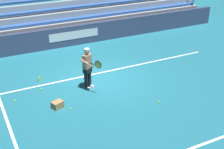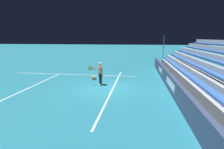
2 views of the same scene
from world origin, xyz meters
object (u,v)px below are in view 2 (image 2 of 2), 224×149
tennis_ball_by_box (61,77)px  tennis_ball_far_right (109,76)px  tennis_ball_midcourt (62,91)px  ball_box_cardboard (94,78)px  tennis_ball_far_left (113,80)px  tennis_ball_stray_back (89,80)px  water_bottle (121,79)px  tennis_player (100,74)px

tennis_ball_by_box → tennis_ball_far_right: bearing=-78.8°
tennis_ball_midcourt → tennis_ball_far_right: size_ratio=1.00×
ball_box_cardboard → tennis_ball_far_left: size_ratio=6.06×
tennis_ball_stray_back → water_bottle: 2.75m
ball_box_cardboard → tennis_ball_far_left: ball_box_cardboard is taller
tennis_ball_far_left → tennis_player: bearing=158.1°
tennis_ball_far_left → tennis_ball_stray_back: 2.02m
tennis_ball_stray_back → water_bottle: (0.44, -2.71, 0.08)m
tennis_ball_stray_back → tennis_ball_far_left: bearing=-74.2°
tennis_ball_by_box → tennis_ball_midcourt: bearing=-154.9°
tennis_ball_by_box → water_bottle: (-0.38, -5.59, 0.08)m
tennis_player → tennis_ball_by_box: (2.04, 4.11, -0.86)m
tennis_ball_midcourt → tennis_ball_stray_back: size_ratio=1.00×
tennis_player → tennis_ball_far_right: size_ratio=25.98×
water_bottle → ball_box_cardboard: bearing=91.4°
tennis_ball_far_left → ball_box_cardboard: bearing=95.8°
ball_box_cardboard → tennis_ball_far_right: (1.30, -1.15, -0.10)m
tennis_ball_far_left → tennis_ball_midcourt: 4.71m
ball_box_cardboard → tennis_ball_stray_back: size_ratio=6.06×
tennis_ball_by_box → ball_box_cardboard: bearing=-97.8°
tennis_player → tennis_ball_midcourt: bearing=130.0°
tennis_player → water_bottle: tennis_player is taller
tennis_ball_midcourt → tennis_ball_far_right: (4.79, -2.51, 0.00)m
tennis_ball_by_box → tennis_ball_stray_back: (-0.83, -2.88, 0.00)m
tennis_ball_far_left → tennis_ball_stray_back: bearing=105.8°
tennis_ball_far_left → tennis_ball_far_right: bearing=22.0°
tennis_ball_by_box → tennis_ball_far_right: 4.44m
tennis_ball_far_left → tennis_ball_far_right: (1.14, 0.46, 0.00)m
ball_box_cardboard → water_bottle: ball_box_cardboard is taller
tennis_ball_stray_back → tennis_ball_midcourt: bearing=161.7°
tennis_ball_far_left → tennis_ball_midcourt: bearing=140.9°
tennis_player → water_bottle: bearing=-41.8°
tennis_ball_far_right → tennis_ball_stray_back: 2.25m
tennis_ball_by_box → tennis_ball_far_left: bearing=-93.3°
tennis_ball_midcourt → water_bottle: (3.55, -3.74, 0.08)m
tennis_player → tennis_ball_far_right: 3.03m
ball_box_cardboard → tennis_ball_by_box: ball_box_cardboard is taller
tennis_ball_stray_back → ball_box_cardboard: bearing=-40.7°
tennis_player → water_bottle: size_ratio=7.80×
ball_box_cardboard → water_bottle: bearing=-88.6°
tennis_player → tennis_ball_far_left: bearing=-21.9°
ball_box_cardboard → tennis_ball_by_box: bearing=82.2°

